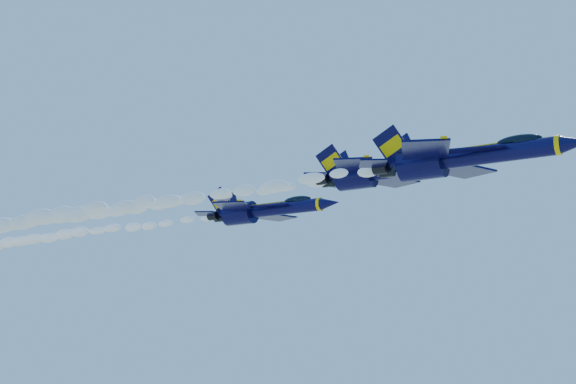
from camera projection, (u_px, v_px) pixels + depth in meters
The scene contains 6 objects.
jet_lead at pixel (463, 157), 59.42m from camera, with size 16.16×13.25×6.00m.
smoke_trail_jet_lead at pixel (108, 208), 77.13m from camera, with size 57.10×2.06×1.85m, color white.
jet_second at pixel (388, 171), 74.80m from camera, with size 16.68×13.68×6.20m.
smoke_trail_jet_second at pixel (104, 211), 92.63m from camera, with size 57.10×2.13×1.91m, color white.
jet_third at pixel (265, 210), 88.25m from camera, with size 16.38×13.43×6.09m.
smoke_trail_jet_third at pixel (38, 239), 106.01m from camera, with size 57.10×2.09×1.88m, color white.
Camera 1 is at (40.60, -70.45, 136.37)m, focal length 50.00 mm.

